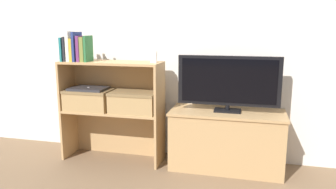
% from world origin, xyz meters
% --- Properties ---
extents(ground_plane, '(16.00, 16.00, 0.00)m').
position_xyz_m(ground_plane, '(0.00, 0.00, 0.00)').
color(ground_plane, brown).
extents(wall_back, '(10.00, 0.05, 2.40)m').
position_xyz_m(wall_back, '(0.00, 0.44, 1.20)').
color(wall_back, silver).
rests_on(wall_back, ground_plane).
extents(tv_stand, '(0.96, 0.42, 0.50)m').
position_xyz_m(tv_stand, '(0.50, 0.20, 0.25)').
color(tv_stand, tan).
rests_on(tv_stand, ground_plane).
extents(tv, '(0.84, 0.14, 0.47)m').
position_xyz_m(tv, '(0.50, 0.20, 0.76)').
color(tv, black).
rests_on(tv, tv_stand).
extents(bookshelf_lower_tier, '(0.91, 0.31, 0.46)m').
position_xyz_m(bookshelf_lower_tier, '(-0.52, 0.21, 0.29)').
color(bookshelf_lower_tier, tan).
rests_on(bookshelf_lower_tier, ground_plane).
extents(bookshelf_upper_tier, '(0.91, 0.31, 0.44)m').
position_xyz_m(bookshelf_upper_tier, '(-0.52, 0.21, 0.74)').
color(bookshelf_upper_tier, tan).
rests_on(bookshelf_upper_tier, bookshelf_lower_tier).
extents(book_teal, '(0.02, 0.16, 0.21)m').
position_xyz_m(book_teal, '(-0.93, 0.10, 1.01)').
color(book_teal, '#1E7075').
rests_on(book_teal, bookshelf_upper_tier).
extents(book_charcoal, '(0.02, 0.14, 0.21)m').
position_xyz_m(book_charcoal, '(-0.91, 0.10, 1.01)').
color(book_charcoal, '#232328').
rests_on(book_charcoal, bookshelf_upper_tier).
extents(book_ivory, '(0.03, 0.14, 0.26)m').
position_xyz_m(book_ivory, '(-0.87, 0.10, 1.03)').
color(book_ivory, silver).
rests_on(book_ivory, bookshelf_upper_tier).
extents(book_mustard, '(0.03, 0.14, 0.20)m').
position_xyz_m(book_mustard, '(-0.84, 0.10, 1.00)').
color(book_mustard, gold).
rests_on(book_mustard, bookshelf_upper_tier).
extents(book_navy, '(0.02, 0.16, 0.26)m').
position_xyz_m(book_navy, '(-0.81, 0.10, 1.03)').
color(book_navy, navy).
rests_on(book_navy, bookshelf_upper_tier).
extents(book_plum, '(0.03, 0.13, 0.22)m').
position_xyz_m(book_plum, '(-0.78, 0.10, 1.01)').
color(book_plum, '#6B2D66').
rests_on(book_plum, bookshelf_upper_tier).
extents(book_olive, '(0.04, 0.13, 0.21)m').
position_xyz_m(book_olive, '(-0.74, 0.10, 1.01)').
color(book_olive, olive).
rests_on(book_olive, bookshelf_upper_tier).
extents(book_forest, '(0.02, 0.15, 0.22)m').
position_xyz_m(book_forest, '(-0.70, 0.10, 1.02)').
color(book_forest, '#286638').
rests_on(book_forest, bookshelf_upper_tier).
extents(baby_monitor, '(0.05, 0.03, 0.13)m').
position_xyz_m(baby_monitor, '(-0.12, 0.15, 0.95)').
color(baby_monitor, white).
rests_on(baby_monitor, bookshelf_upper_tier).
extents(storage_basket_left, '(0.41, 0.27, 0.18)m').
position_xyz_m(storage_basket_left, '(-0.74, 0.14, 0.56)').
color(storage_basket_left, tan).
rests_on(storage_basket_left, bookshelf_lower_tier).
extents(storage_basket_right, '(0.41, 0.27, 0.18)m').
position_xyz_m(storage_basket_right, '(-0.30, 0.14, 0.56)').
color(storage_basket_right, tan).
rests_on(storage_basket_right, bookshelf_lower_tier).
extents(laptop, '(0.33, 0.23, 0.02)m').
position_xyz_m(laptop, '(-0.74, 0.14, 0.66)').
color(laptop, '#2D2D33').
rests_on(laptop, storage_basket_left).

